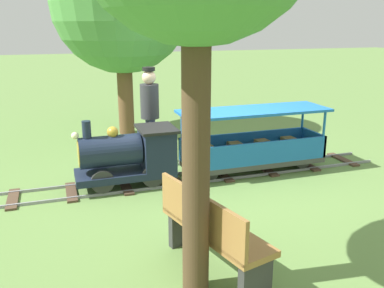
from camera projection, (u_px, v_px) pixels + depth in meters
ground_plane at (212, 176)px, 6.41m from camera, size 60.00×60.00×0.00m
track at (199, 177)px, 6.34m from camera, size 0.70×6.05×0.04m
locomotive at (131, 154)px, 5.89m from camera, size 0.66×1.45×0.97m
passenger_car at (253, 146)px, 6.50m from camera, size 0.76×2.35×0.97m
conductor_person at (150, 109)px, 6.68m from camera, size 0.30×0.30×1.62m
park_bench at (211, 231)px, 3.84m from camera, size 1.36×0.71×0.82m
oak_tree_far at (121, 4)px, 8.25m from camera, size 2.80×2.80×4.08m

